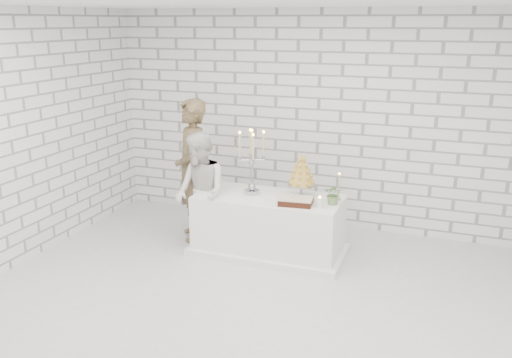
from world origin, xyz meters
name	(u,v)px	position (x,y,z in m)	size (l,w,h in m)	color
ground	(255,303)	(0.00, 0.00, 0.00)	(6.00, 5.00, 0.01)	silver
ceiling	(255,1)	(0.00, 0.00, 3.00)	(6.00, 5.00, 0.01)	white
wall_back	(318,121)	(0.00, 2.50, 1.50)	(6.00, 0.01, 3.00)	white
wall_front	(96,272)	(0.00, -2.50, 1.50)	(6.00, 0.01, 3.00)	white
wall_left	(11,141)	(-3.00, 0.00, 1.50)	(0.01, 5.00, 3.00)	white
cake_table	(268,225)	(-0.29, 1.25, 0.38)	(1.80, 0.80, 0.75)	white
groom	(192,170)	(-1.40, 1.39, 0.94)	(0.69, 0.45, 1.88)	#392C1A
bride	(200,193)	(-1.12, 1.05, 0.76)	(0.74, 0.58, 1.53)	white
candelabra	(252,162)	(-0.52, 1.28, 1.16)	(0.33, 0.33, 0.82)	#A1A0AB
croquembouche	(302,176)	(0.09, 1.37, 1.02)	(0.35, 0.35, 0.54)	#A67D2E
chocolate_cake	(296,201)	(0.11, 1.08, 0.79)	(0.39, 0.28, 0.08)	black
pillar_candle	(320,203)	(0.40, 1.07, 0.81)	(0.08, 0.08, 0.12)	white
extra_taper	(339,187)	(0.55, 1.42, 0.91)	(0.06, 0.06, 0.32)	#C1B98C
flowers	(334,194)	(0.53, 1.24, 0.88)	(0.23, 0.20, 0.25)	#4C703F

